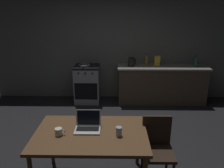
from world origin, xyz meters
The scene contains 14 objects.
ground_plane centered at (0.00, 0.00, 0.00)m, with size 12.00×12.00×0.00m, color black.
back_wall centered at (0.30, 2.41, 1.30)m, with size 6.40×0.10×2.61m, color #60615C.
kitchen_counter centered at (1.33, 2.06, 0.46)m, with size 2.16×0.64×0.91m.
stove_oven centered at (-0.50, 2.05, 0.46)m, with size 0.60×0.62×0.91m.
dining_table centered at (-0.10, -0.77, 0.69)m, with size 1.39×0.91×0.75m.
chair centered at (0.75, -0.67, 0.51)m, with size 0.40×0.40×0.88m.
laptop centered at (-0.15, -0.69, 0.80)m, with size 0.32×0.26×0.23m.
electric_kettle centered at (0.58, 2.06, 1.01)m, with size 0.18×0.16×0.22m.
bottle centered at (2.11, 2.01, 1.05)m, with size 0.07×0.07×0.29m.
frying_pan centered at (-0.55, 2.03, 0.94)m, with size 0.26×0.43×0.05m.
coffee_mug centered at (-0.48, -0.84, 0.80)m, with size 0.13×0.09×0.09m.
drinking_glass centered at (0.24, -0.84, 0.81)m, with size 0.07×0.07×0.12m.
cereal_box centered at (1.20, 2.08, 1.04)m, with size 0.13×0.05×0.25m.
bottle_b centered at (0.95, 2.14, 1.05)m, with size 0.08×0.08×0.29m.
Camera 1 is at (0.20, -3.18, 2.18)m, focal length 35.59 mm.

